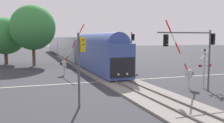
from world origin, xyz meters
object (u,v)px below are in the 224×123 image
at_px(traffic_signal_near_left, 81,58).
at_px(traffic_signal_far_side, 132,44).
at_px(crossing_gate_near, 186,67).
at_px(crossing_signal_mast, 205,64).
at_px(crossing_gate_far, 66,59).
at_px(traffic_signal_near_right, 195,45).
at_px(commuter_train, 71,47).
at_px(oak_behind_train, 33,27).
at_px(pine_left_background, 5,36).

bearing_deg(traffic_signal_near_left, traffic_signal_far_side, 56.56).
distance_m(crossing_gate_near, traffic_signal_far_side, 15.26).
height_order(crossing_signal_mast, crossing_gate_far, crossing_gate_far).
height_order(crossing_gate_near, crossing_signal_mast, crossing_gate_near).
bearing_deg(traffic_signal_near_left, crossing_signal_mast, 10.93).
bearing_deg(crossing_gate_far, crossing_signal_mast, -50.15).
bearing_deg(traffic_signal_near_right, commuter_train, 96.55).
relative_size(crossing_gate_near, crossing_gate_far, 0.97).
distance_m(crossing_signal_mast, oak_behind_train, 29.33).
distance_m(commuter_train, traffic_signal_far_side, 21.78).
xyz_separation_m(traffic_signal_near_left, oak_behind_train, (-2.26, 27.44, 3.07)).
bearing_deg(crossing_signal_mast, traffic_signal_near_left, -169.07).
xyz_separation_m(crossing_gate_near, traffic_signal_far_side, (1.16, 15.11, 1.75)).
bearing_deg(commuter_train, crossing_gate_near, -82.67).
bearing_deg(crossing_signal_mast, crossing_gate_far, 129.85).
bearing_deg(traffic_signal_near_left, crossing_gate_near, 15.02).
bearing_deg(crossing_gate_near, traffic_signal_near_left, -164.98).
height_order(oak_behind_train, pine_left_background, oak_behind_train).
bearing_deg(crossing_signal_mast, oak_behind_train, 120.38).
bearing_deg(traffic_signal_near_right, oak_behind_train, 115.81).
height_order(crossing_gate_near, traffic_signal_near_left, crossing_gate_near).
bearing_deg(crossing_gate_near, crossing_gate_far, 126.20).
height_order(crossing_signal_mast, pine_left_background, pine_left_background).
xyz_separation_m(crossing_gate_far, oak_behind_train, (-3.70, 11.89, 4.44)).
bearing_deg(oak_behind_train, crossing_gate_far, -72.71).
relative_size(commuter_train, traffic_signal_near_right, 11.72).
relative_size(commuter_train, traffic_signal_far_side, 11.82).
xyz_separation_m(crossing_gate_near, crossing_gate_far, (-9.28, 12.67, 0.04)).
xyz_separation_m(traffic_signal_far_side, pine_left_background, (-18.81, 13.82, 1.33)).
bearing_deg(traffic_signal_near_right, crossing_gate_far, 122.08).
bearing_deg(traffic_signal_near_left, crossing_gate_far, 84.70).
distance_m(commuter_train, traffic_signal_near_right, 37.97).
relative_size(crossing_gate_far, traffic_signal_near_left, 1.28).
height_order(crossing_gate_far, traffic_signal_far_side, crossing_gate_far).
height_order(commuter_train, traffic_signal_near_right, traffic_signal_near_right).
relative_size(traffic_signal_near_right, traffic_signal_far_side, 1.01).
relative_size(commuter_train, traffic_signal_near_left, 13.01).
xyz_separation_m(crossing_signal_mast, oak_behind_train, (-14.68, 25.04, 4.21)).
relative_size(crossing_signal_mast, traffic_signal_near_left, 0.74).
distance_m(crossing_gate_near, oak_behind_train, 28.14).
distance_m(crossing_gate_far, traffic_signal_near_right, 16.99).
distance_m(crossing_gate_far, oak_behind_train, 13.21).
height_order(commuter_train, traffic_signal_near_left, commuter_train).
relative_size(commuter_train, oak_behind_train, 6.50).
height_order(commuter_train, crossing_signal_mast, commuter_train).
bearing_deg(traffic_signal_far_side, pine_left_background, 143.70).
relative_size(crossing_signal_mast, oak_behind_train, 0.37).
bearing_deg(traffic_signal_near_right, pine_left_background, 119.58).
bearing_deg(pine_left_background, commuter_train, 28.77).
bearing_deg(crossing_gate_near, oak_behind_train, 117.85).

